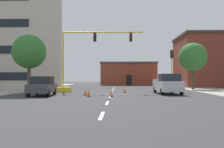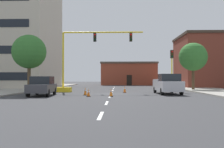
{
  "view_description": "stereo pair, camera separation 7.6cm",
  "coord_description": "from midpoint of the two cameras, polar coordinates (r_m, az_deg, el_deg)",
  "views": [
    {
      "loc": [
        0.7,
        -25.0,
        1.62
      ],
      "look_at": [
        0.03,
        3.2,
        2.03
      ],
      "focal_mm": 41.25,
      "sensor_mm": 36.0,
      "label": 1
    },
    {
      "loc": [
        0.78,
        -25.0,
        1.62
      ],
      "look_at": [
        0.03,
        3.2,
        2.03
      ],
      "focal_mm": 41.25,
      "sensor_mm": 36.0,
      "label": 2
    }
  ],
  "objects": [
    {
      "name": "traffic_signal_gantry",
      "position": [
        29.3,
        -8.36,
        0.5
      ],
      "size": [
        9.91,
        1.2,
        6.83
      ],
      "color": "yellow",
      "rests_on": "ground_plane"
    },
    {
      "name": "traffic_light_pole_right",
      "position": [
        30.3,
        13.06,
        2.81
      ],
      "size": [
        0.32,
        0.47,
        4.8
      ],
      "color": "yellow",
      "rests_on": "ground_plane"
    },
    {
      "name": "lane_stripe_seg_0",
      "position": [
        11.15,
        -2.5,
        -9.17
      ],
      "size": [
        0.16,
        2.4,
        0.01
      ],
      "primitive_type": "cube",
      "color": "silver",
      "rests_on": "ground_plane"
    },
    {
      "name": "lane_stripe_seg_5",
      "position": [
        38.54,
        0.26,
        -3.23
      ],
      "size": [
        0.16,
        2.4,
        0.01
      ],
      "primitive_type": "cube",
      "color": "silver",
      "rests_on": "ground_plane"
    },
    {
      "name": "tree_right_mid",
      "position": [
        34.64,
        17.43,
        3.62
      ],
      "size": [
        3.61,
        3.61,
        6.11
      ],
      "color": "#4C3823",
      "rests_on": "ground_plane"
    },
    {
      "name": "ground_plane",
      "position": [
        25.07,
        -0.33,
        -4.53
      ],
      "size": [
        160.0,
        160.0,
        0.0
      ],
      "primitive_type": "plane",
      "color": "#38383A"
    },
    {
      "name": "traffic_cone_roadside_a",
      "position": [
        24.07,
        -6.0,
        -3.86
      ],
      "size": [
        0.36,
        0.36,
        0.71
      ],
      "color": "black",
      "rests_on": "ground_plane"
    },
    {
      "name": "lane_stripe_seg_2",
      "position": [
        22.08,
        -0.56,
        -5.03
      ],
      "size": [
        0.16,
        2.4,
        0.01
      ],
      "primitive_type": "cube",
      "color": "silver",
      "rests_on": "ground_plane"
    },
    {
      "name": "sidewalk_left",
      "position": [
        35.43,
        -19.85,
        -3.29
      ],
      "size": [
        6.0,
        56.0,
        0.14
      ],
      "primitive_type": "cube",
      "color": "#9E998E",
      "rests_on": "ground_plane"
    },
    {
      "name": "building_tall_left",
      "position": [
        45.98,
        -22.71,
        8.72
      ],
      "size": [
        16.04,
        14.38,
        18.38
      ],
      "color": "beige",
      "rests_on": "ground_plane"
    },
    {
      "name": "sidewalk_right",
      "position": [
        34.92,
        20.31,
        -3.32
      ],
      "size": [
        6.0,
        56.0,
        0.14
      ],
      "primitive_type": "cube",
      "color": "#9E998E",
      "rests_on": "ground_plane"
    },
    {
      "name": "traffic_cone_roadside_b",
      "position": [
        22.23,
        -0.27,
        -4.11
      ],
      "size": [
        0.36,
        0.36,
        0.71
      ],
      "color": "black",
      "rests_on": "ground_plane"
    },
    {
      "name": "pickup_truck_silver",
      "position": [
        26.09,
        12.1,
        -2.23
      ],
      "size": [
        2.18,
        5.46,
        1.99
      ],
      "color": "#BCBCC1",
      "rests_on": "ground_plane"
    },
    {
      "name": "traffic_cone_roadside_c",
      "position": [
        22.17,
        -5.3,
        -4.19
      ],
      "size": [
        0.36,
        0.36,
        0.65
      ],
      "color": "black",
      "rests_on": "ground_plane"
    },
    {
      "name": "lane_stripe_seg_6",
      "position": [
        44.04,
        0.4,
        -2.93
      ],
      "size": [
        0.16,
        2.4,
        0.01
      ],
      "primitive_type": "cube",
      "color": "silver",
      "rests_on": "ground_plane"
    },
    {
      "name": "lane_stripe_seg_1",
      "position": [
        16.6,
        -1.21,
        -6.42
      ],
      "size": [
        0.16,
        2.4,
        0.01
      ],
      "primitive_type": "cube",
      "color": "silver",
      "rests_on": "ground_plane"
    },
    {
      "name": "building_brick_center",
      "position": [
        58.72,
        3.56,
        0.06
      ],
      "size": [
        12.33,
        9.25,
        5.03
      ],
      "color": "brown",
      "rests_on": "ground_plane"
    },
    {
      "name": "sedan_dark_gray_near_left",
      "position": [
        23.94,
        -15.27,
        -2.55
      ],
      "size": [
        2.15,
        4.61,
        1.74
      ],
      "color": "#3D3D42",
      "rests_on": "ground_plane"
    },
    {
      "name": "traffic_cone_roadside_d",
      "position": [
        27.85,
        2.75,
        -3.4
      ],
      "size": [
        0.36,
        0.36,
        0.75
      ],
      "color": "black",
      "rests_on": "ground_plane"
    },
    {
      "name": "lane_stripe_seg_3",
      "position": [
        27.56,
        -0.18,
        -4.19
      ],
      "size": [
        0.16,
        2.4,
        0.01
      ],
      "primitive_type": "cube",
      "color": "silver",
      "rests_on": "ground_plane"
    },
    {
      "name": "tree_left_near",
      "position": [
        29.85,
        -17.98,
        4.69
      ],
      "size": [
        3.74,
        3.74,
        6.36
      ],
      "color": "brown",
      "rests_on": "ground_plane"
    },
    {
      "name": "lane_stripe_seg_4",
      "position": [
        33.05,
        0.08,
        -3.63
      ],
      "size": [
        0.16,
        2.4,
        0.01
      ],
      "primitive_type": "cube",
      "color": "silver",
      "rests_on": "ground_plane"
    },
    {
      "name": "building_row_right",
      "position": [
        46.75,
        22.14,
        2.6
      ],
      "size": [
        12.79,
        10.61,
        8.71
      ],
      "color": "brown",
      "rests_on": "ground_plane"
    }
  ]
}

